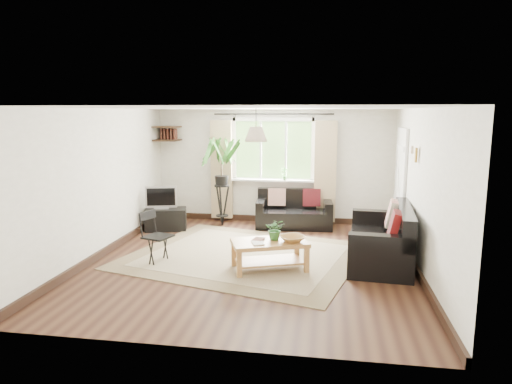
% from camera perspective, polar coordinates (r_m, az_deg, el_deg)
% --- Properties ---
extents(floor, '(5.50, 5.50, 0.00)m').
position_cam_1_polar(floor, '(7.33, -0.50, -8.65)').
color(floor, black).
rests_on(floor, ground).
extents(ceiling, '(5.50, 5.50, 0.00)m').
position_cam_1_polar(ceiling, '(6.95, -0.53, 10.46)').
color(ceiling, white).
rests_on(ceiling, floor).
extents(wall_back, '(5.00, 0.02, 2.40)m').
position_cam_1_polar(wall_back, '(9.74, 2.17, 3.23)').
color(wall_back, beige).
rests_on(wall_back, floor).
extents(wall_front, '(5.00, 0.02, 2.40)m').
position_cam_1_polar(wall_front, '(4.41, -6.45, -5.07)').
color(wall_front, beige).
rests_on(wall_front, floor).
extents(wall_left, '(0.02, 5.50, 2.40)m').
position_cam_1_polar(wall_left, '(7.85, -18.83, 1.07)').
color(wall_left, beige).
rests_on(wall_left, floor).
extents(wall_right, '(0.02, 5.50, 2.40)m').
position_cam_1_polar(wall_right, '(7.07, 19.89, 0.10)').
color(wall_right, beige).
rests_on(wall_right, floor).
extents(rug, '(4.23, 3.87, 0.02)m').
position_cam_1_polar(rug, '(7.59, -1.47, -7.91)').
color(rug, '#C1B595').
rests_on(rug, floor).
extents(window, '(2.50, 0.16, 2.16)m').
position_cam_1_polar(window, '(9.66, 2.16, 5.26)').
color(window, white).
rests_on(window, wall_back).
extents(door, '(0.06, 0.96, 2.06)m').
position_cam_1_polar(door, '(8.75, 17.57, 0.69)').
color(door, silver).
rests_on(door, wall_right).
extents(corner_shelf, '(0.50, 0.50, 0.34)m').
position_cam_1_polar(corner_shelf, '(9.96, -11.05, 7.19)').
color(corner_shelf, black).
rests_on(corner_shelf, wall_back).
extents(pendant_lamp, '(0.36, 0.36, 0.54)m').
position_cam_1_polar(pendant_lamp, '(7.35, 0.00, 7.70)').
color(pendant_lamp, beige).
rests_on(pendant_lamp, ceiling).
extents(wall_sconce, '(0.12, 0.12, 0.28)m').
position_cam_1_polar(wall_sconce, '(7.29, 19.16, 4.70)').
color(wall_sconce, beige).
rests_on(wall_sconce, wall_right).
extents(sofa_back, '(1.58, 0.87, 0.72)m').
position_cam_1_polar(sofa_back, '(9.39, 4.78, -2.24)').
color(sofa_back, black).
rests_on(sofa_back, floor).
extents(sofa_right, '(1.89, 1.06, 0.86)m').
position_cam_1_polar(sofa_right, '(7.41, 15.24, -5.34)').
color(sofa_right, black).
rests_on(sofa_right, floor).
extents(coffee_table, '(1.24, 0.95, 0.45)m').
position_cam_1_polar(coffee_table, '(6.88, 1.69, -7.93)').
color(coffee_table, '#975E31').
rests_on(coffee_table, floor).
extents(table_plant, '(0.31, 0.27, 0.32)m').
position_cam_1_polar(table_plant, '(6.84, 2.43, -4.68)').
color(table_plant, '#2C6327').
rests_on(table_plant, coffee_table).
extents(bowl, '(0.50, 0.50, 0.09)m').
position_cam_1_polar(bowl, '(6.79, 4.54, -5.83)').
color(bowl, '#A27338').
rests_on(bowl, coffee_table).
extents(book_a, '(0.23, 0.27, 0.02)m').
position_cam_1_polar(book_a, '(6.66, -0.46, -6.42)').
color(book_a, white).
rests_on(book_a, coffee_table).
extents(book_b, '(0.19, 0.24, 0.02)m').
position_cam_1_polar(book_b, '(6.88, -0.33, -5.88)').
color(book_b, brown).
rests_on(book_b, coffee_table).
extents(tv_stand, '(0.90, 0.65, 0.43)m').
position_cam_1_polar(tv_stand, '(9.35, -11.19, -3.36)').
color(tv_stand, black).
rests_on(tv_stand, floor).
extents(tv, '(0.65, 0.37, 0.47)m').
position_cam_1_polar(tv, '(9.29, -11.78, -0.61)').
color(tv, '#A5A5AA').
rests_on(tv, tv_stand).
extents(palm_stand, '(0.76, 0.76, 1.84)m').
position_cam_1_polar(palm_stand, '(9.45, -4.32, 1.29)').
color(palm_stand, black).
rests_on(palm_stand, floor).
extents(folding_chair, '(0.53, 0.53, 0.81)m').
position_cam_1_polar(folding_chair, '(7.32, -12.15, -5.59)').
color(folding_chair, black).
rests_on(folding_chair, floor).
extents(sill_plant, '(0.14, 0.10, 0.27)m').
position_cam_1_polar(sill_plant, '(9.61, 3.56, 2.32)').
color(sill_plant, '#2D6023').
rests_on(sill_plant, window).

